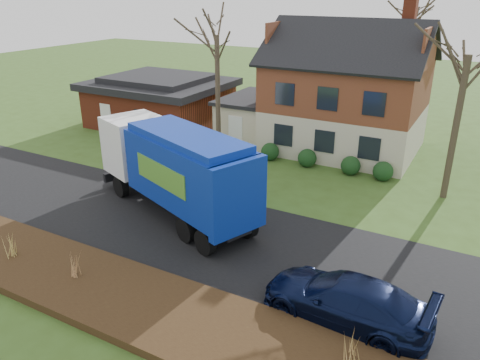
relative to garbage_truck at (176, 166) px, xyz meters
The scene contains 14 objects.
ground 3.09m from the garbage_truck, 27.31° to the right, with size 120.00×120.00×0.00m, color #354F1A.
road 3.09m from the garbage_truck, 27.31° to the right, with size 80.00×7.00×0.02m, color black.
mulch_verge 6.82m from the garbage_truck, 74.37° to the right, with size 80.00×3.50×0.30m, color black.
main_house 13.51m from the garbage_truck, 76.09° to the left, with size 12.95×8.95×9.26m.
ranch_house 15.88m from the garbage_truck, 130.30° to the left, with size 9.80×8.20×3.70m.
garbage_truck is the anchor object (origin of this frame).
silver_sedan 5.77m from the garbage_truck, 128.79° to the left, with size 1.81×5.20×1.71m, color #929599.
navy_wagon 9.81m from the garbage_truck, 21.71° to the right, with size 2.16×5.32×1.54m, color black.
tree_front_west 10.83m from the garbage_truck, 109.27° to the left, with size 3.36×3.36×9.98m.
tree_front_east 14.45m from the garbage_truck, 37.25° to the left, with size 3.60×3.60×10.00m.
tree_back 22.33m from the garbage_truck, 74.33° to the left, with size 3.36×3.36×10.65m.
grass_clump_west 7.28m from the garbage_truck, 116.10° to the right, with size 0.35×0.29×0.93m.
grass_clump_mid 6.38m from the garbage_truck, 89.44° to the right, with size 0.34×0.28×0.94m.
grass_clump_east 11.30m from the garbage_truck, 29.14° to the right, with size 0.34×0.28×0.86m.
Camera 1 is at (10.15, -14.81, 9.82)m, focal length 35.00 mm.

